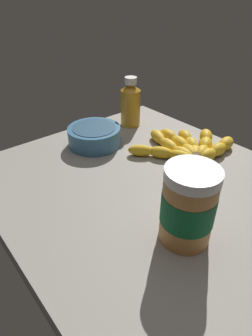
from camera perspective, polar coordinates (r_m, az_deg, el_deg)
name	(u,v)px	position (r cm, az deg, el deg)	size (l,w,h in cm)	color
ground_plane	(155,195)	(64.70, 5.82, -5.55)	(76.60, 63.38, 4.85)	gray
banana_bunch	(188,146)	(77.01, 12.39, 4.34)	(21.17, 26.69, 3.50)	gold
peanut_butter_jar	(188,206)	(48.09, 12.49, -7.57)	(9.12, 9.12, 14.47)	#B27238
honey_bottle	(131,104)	(88.90, 0.93, 12.91)	(6.08, 6.08, 15.06)	orange
small_bowl	(94,136)	(78.87, -6.43, 6.56)	(14.54, 14.54, 5.26)	teal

